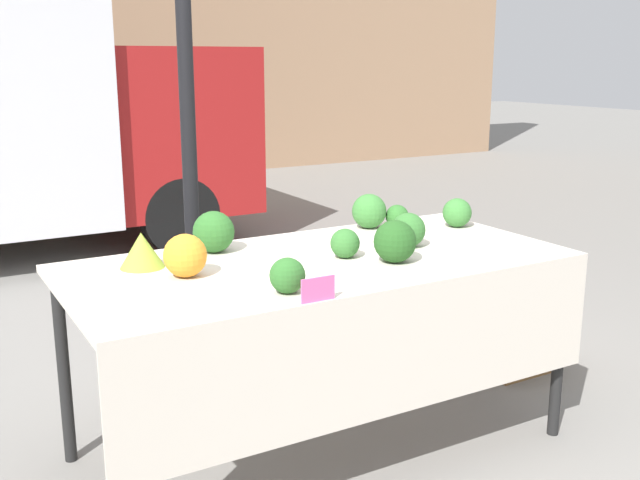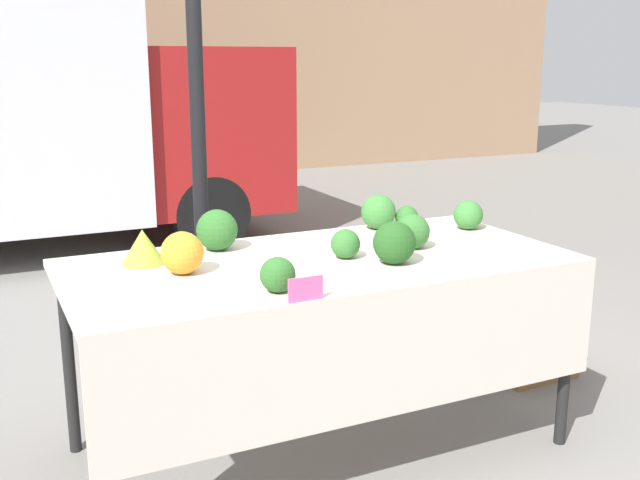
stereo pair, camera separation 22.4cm
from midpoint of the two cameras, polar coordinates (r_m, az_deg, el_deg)
ground_plane at (r=3.37m, az=1.98°, el=-15.46°), size 40.00×40.00×0.00m
tent_pole at (r=3.49m, az=-7.48°, el=9.00°), size 0.07×0.07×2.72m
market_table at (r=3.02m, az=2.70°, el=-3.51°), size 2.04×0.97×0.84m
orange_cauliflower at (r=2.85m, az=-8.26°, el=-1.01°), size 0.16×0.16×0.16m
romanesco_head at (r=3.02m, az=-11.29°, el=-0.53°), size 0.17×0.17×0.14m
broccoli_head_0 at (r=2.98m, az=7.83°, el=-0.23°), size 0.17×0.17×0.17m
broccoli_head_1 at (r=3.18m, az=-5.87°, el=0.74°), size 0.18×0.18×0.18m
broccoli_head_2 at (r=3.59m, az=6.26°, el=2.12°), size 0.17×0.17×0.17m
broccoli_head_3 at (r=3.66m, az=12.96°, el=1.86°), size 0.14×0.14×0.14m
broccoli_head_4 at (r=3.61m, az=8.40°, el=1.69°), size 0.11×0.11×0.11m
broccoli_head_5 at (r=3.05m, az=4.05°, el=-0.31°), size 0.12×0.12×0.12m
broccoli_head_6 at (r=3.24m, az=9.03°, el=0.63°), size 0.15×0.15×0.15m
broccoli_head_7 at (r=2.60m, az=-0.78°, el=-2.69°), size 0.13×0.13×0.13m
price_sign at (r=2.51m, az=1.45°, el=-3.79°), size 0.13×0.01×0.08m
produce_crate at (r=4.18m, az=17.19°, el=-7.74°), size 0.40×0.32×0.31m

